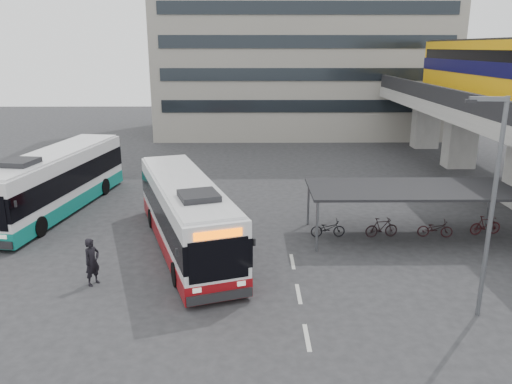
{
  "coord_description": "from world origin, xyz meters",
  "views": [
    {
      "loc": [
        0.7,
        -20.29,
        9.14
      ],
      "look_at": [
        0.93,
        4.18,
        2.0
      ],
      "focal_mm": 35.0,
      "sensor_mm": 36.0,
      "label": 1
    }
  ],
  "objects_px": {
    "bus_main": "(186,215)",
    "pedestrian": "(92,262)",
    "bus_teal": "(55,182)",
    "lamp_post": "(491,197)"
  },
  "relations": [
    {
      "from": "bus_teal",
      "to": "pedestrian",
      "type": "height_order",
      "value": "bus_teal"
    },
    {
      "from": "bus_teal",
      "to": "lamp_post",
      "type": "bearing_deg",
      "value": -23.27
    },
    {
      "from": "bus_teal",
      "to": "lamp_post",
      "type": "relative_size",
      "value": 1.67
    },
    {
      "from": "bus_main",
      "to": "pedestrian",
      "type": "xyz_separation_m",
      "value": [
        -3.26,
        -3.78,
        -0.66
      ]
    },
    {
      "from": "bus_teal",
      "to": "bus_main",
      "type": "bearing_deg",
      "value": -25.81
    },
    {
      "from": "bus_main",
      "to": "bus_teal",
      "type": "xyz_separation_m",
      "value": [
        -8.18,
        5.61,
        0.09
      ]
    },
    {
      "from": "pedestrian",
      "to": "lamp_post",
      "type": "bearing_deg",
      "value": -69.29
    },
    {
      "from": "bus_teal",
      "to": "pedestrian",
      "type": "distance_m",
      "value": 10.63
    },
    {
      "from": "bus_main",
      "to": "bus_teal",
      "type": "height_order",
      "value": "bus_teal"
    },
    {
      "from": "bus_teal",
      "to": "pedestrian",
      "type": "relative_size",
      "value": 6.58
    }
  ]
}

